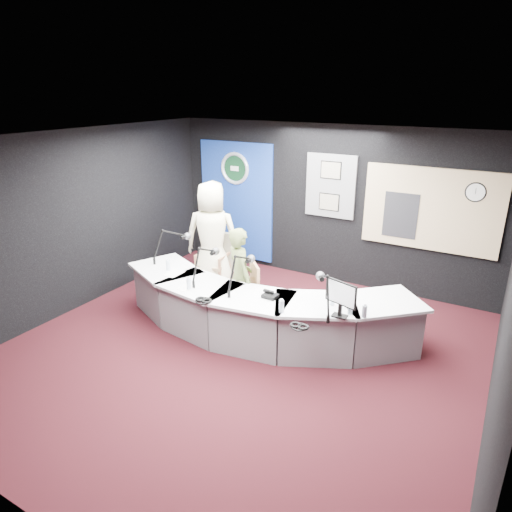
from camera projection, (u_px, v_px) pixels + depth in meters
The scene contains 33 objects.
ground at pixel (239, 352), 6.17m from camera, with size 6.00×6.00×0.00m, color black.
ceiling at pixel (236, 141), 5.19m from camera, with size 6.00×6.00×0.02m, color silver.
wall_back at pixel (327, 205), 8.12m from camera, with size 6.00×0.02×2.80m, color black.
wall_front at pixel (14, 382), 3.25m from camera, with size 6.00×0.02×2.80m, color black.
wall_left at pixel (75, 222), 7.09m from camera, with size 0.02×6.00×2.80m, color black.
wall_right at pixel (508, 311), 4.28m from camera, with size 0.02×6.00×2.80m, color black.
broadcast_desk at pixel (256, 311), 6.51m from camera, with size 4.50×1.90×0.75m, color silver, non-canonical shape.
backdrop_panel at pixel (236, 201), 9.04m from camera, with size 1.60×0.05×2.30m, color navy.
agency_seal at pixel (235, 168), 8.78m from camera, with size 0.63×0.63×0.07m, color silver.
seal_center at pixel (235, 168), 8.78m from camera, with size 0.48×0.48×0.01m, color #0E321A.
pinboard at pixel (330, 186), 7.95m from camera, with size 0.90×0.04×1.10m, color slate.
framed_photo_upper at pixel (331, 170), 7.83m from camera, with size 0.34×0.02×0.27m, color gray.
framed_photo_lower at pixel (329, 202), 8.02m from camera, with size 0.34×0.02×0.27m, color gray.
booth_window_frame at pixel (431, 210), 7.22m from camera, with size 2.12×0.06×1.32m, color tan.
booth_glow at pixel (431, 210), 7.21m from camera, with size 2.00×0.02×1.20m, color #FFDEA1.
equipment_rack at pixel (400, 215), 7.46m from camera, with size 0.55×0.02×0.75m, color black.
wall_clock at pixel (476, 192), 6.80m from camera, with size 0.28×0.28×0.01m, color white.
armchair_left at pixel (213, 261), 7.99m from camera, with size 0.58×0.58×1.03m, color #A8724C, non-canonical shape.
armchair_right at pixel (240, 297), 6.78m from camera, with size 0.50×0.50×0.89m, color #A8724C, non-canonical shape.
draped_jacket at pixel (221, 251), 8.15m from camera, with size 0.50×0.10×0.70m, color gray.
person_man at pixel (212, 236), 7.84m from camera, with size 0.94×0.61×1.92m, color #FCF7CA.
person_woman at pixel (240, 277), 6.68m from camera, with size 0.55×0.36×1.51m, color olive.
computer_monitor at pixel (341, 293), 5.43m from camera, with size 0.42×0.02×0.29m, color black.
desk_phone at pixel (270, 296), 6.04m from camera, with size 0.19×0.15×0.05m, color black.
headphones_near at pixel (299, 326), 5.29m from camera, with size 0.22×0.22×0.04m, color black.
headphones_far at pixel (204, 300), 5.93m from camera, with size 0.24×0.24×0.04m, color black.
paper_stack at pixel (174, 273), 6.83m from camera, with size 0.20×0.29×0.00m, color white.
notepad at pixel (187, 287), 6.36m from camera, with size 0.19×0.27×0.00m, color white.
boom_mic_a at pixel (171, 242), 7.26m from camera, with size 0.34×0.70×0.60m, color black, non-canonical shape.
boom_mic_b at pixel (205, 260), 6.50m from camera, with size 0.17×0.74×0.60m, color black, non-canonical shape.
boom_mic_c at pixel (240, 269), 6.21m from camera, with size 0.16×0.74×0.60m, color black, non-canonical shape.
boom_mic_d at pixel (325, 289), 5.59m from camera, with size 0.45×0.64×0.60m, color black, non-canonical shape.
water_bottles at pixel (250, 288), 6.10m from camera, with size 3.12×0.59×0.18m, color silver, non-canonical shape.
Camera 1 is at (2.86, -4.50, 3.38)m, focal length 32.00 mm.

